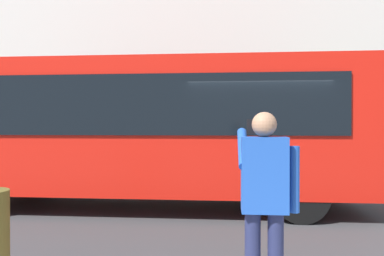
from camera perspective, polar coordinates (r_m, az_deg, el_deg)
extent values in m
plane|color=#38383A|center=(7.93, 9.45, -12.18)|extent=(60.00, 60.00, 0.00)
cube|color=beige|center=(15.14, 7.46, 16.83)|extent=(28.00, 0.80, 12.00)
cube|color=#19592D|center=(14.55, 21.51, 5.42)|extent=(4.40, 1.10, 0.24)
cube|color=red|center=(8.07, -6.86, 0.22)|extent=(9.00, 2.50, 2.60)
cube|color=black|center=(6.85, -9.06, 3.51)|extent=(7.60, 0.06, 1.10)
cylinder|color=black|center=(10.21, -22.32, -6.51)|extent=(1.00, 0.28, 1.00)
cylinder|color=black|center=(9.17, 13.49, -7.28)|extent=(1.00, 0.28, 1.00)
cylinder|color=black|center=(7.03, 16.14, -9.67)|extent=(1.00, 0.28, 1.00)
cube|color=#1E4CAD|center=(3.40, 10.86, -6.90)|extent=(0.40, 0.24, 0.66)
sphere|color=#A87A5B|center=(3.37, 10.87, 0.54)|extent=(0.22, 0.22, 0.22)
cylinder|color=#1E4CAD|center=(3.44, 15.20, -7.49)|extent=(0.09, 0.09, 0.58)
cylinder|color=#1E4CAD|center=(3.53, 7.69, -3.04)|extent=(0.09, 0.48, 0.37)
cube|color=black|center=(3.66, 8.84, 0.22)|extent=(0.07, 0.01, 0.14)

